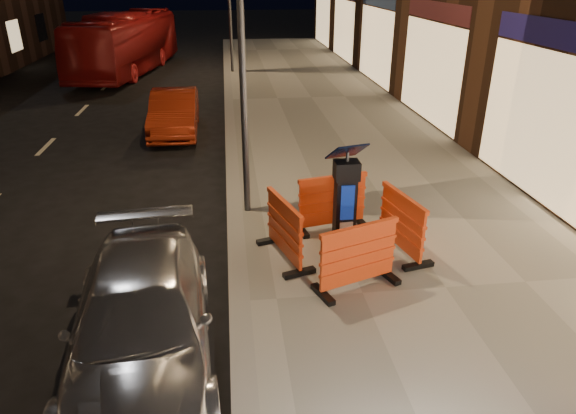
{
  "coord_description": "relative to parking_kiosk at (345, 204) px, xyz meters",
  "views": [
    {
      "loc": [
        -0.02,
        -5.99,
        4.36
      ],
      "look_at": [
        0.8,
        1.0,
        1.1
      ],
      "focal_mm": 32.0,
      "sensor_mm": 36.0,
      "label": 1
    }
  ],
  "objects": [
    {
      "name": "bus_doubledecker",
      "position": [
        -6.22,
        18.02,
        -1.05
      ],
      "size": [
        3.77,
        9.78,
        2.66
      ],
      "primitive_type": "imported",
      "rotation": [
        0.0,
        0.0,
        -0.16
      ],
      "color": "maroon",
      "rests_on": "ground"
    },
    {
      "name": "barrier_kerbside",
      "position": [
        -0.95,
        0.0,
        -0.4
      ],
      "size": [
        0.88,
        1.38,
        1.0
      ],
      "primitive_type": "cube",
      "rotation": [
        0.0,
        0.0,
        1.87
      ],
      "color": "red",
      "rests_on": "sidewalk"
    },
    {
      "name": "barrier_bldgside",
      "position": [
        0.95,
        0.0,
        -0.4
      ],
      "size": [
        0.8,
        1.37,
        1.0
      ],
      "primitive_type": "cube",
      "rotation": [
        0.0,
        0.0,
        1.8
      ],
      "color": "red",
      "rests_on": "sidewalk"
    },
    {
      "name": "barrier_back",
      "position": [
        0.0,
        0.95,
        -0.4
      ],
      "size": [
        1.36,
        0.78,
        1.0
      ],
      "primitive_type": "cube",
      "rotation": [
        0.0,
        0.0,
        0.21
      ],
      "color": "red",
      "rests_on": "sidewalk"
    },
    {
      "name": "sidewalk",
      "position": [
        1.29,
        -1.12,
        -0.97
      ],
      "size": [
        6.0,
        60.0,
        0.15
      ],
      "primitive_type": "cube",
      "color": "gray",
      "rests_on": "ground"
    },
    {
      "name": "car_silver",
      "position": [
        -2.88,
        -1.99,
        -1.05
      ],
      "size": [
        1.97,
        4.18,
        1.18
      ],
      "primitive_type": "imported",
      "rotation": [
        0.0,
        0.0,
        0.08
      ],
      "color": "#B6B6BB",
      "rests_on": "ground"
    },
    {
      "name": "kerb",
      "position": [
        -1.71,
        -1.12,
        -0.97
      ],
      "size": [
        0.3,
        60.0,
        0.15
      ],
      "primitive_type": "cube",
      "color": "slate",
      "rests_on": "ground"
    },
    {
      "name": "street_lamp_mid",
      "position": [
        -1.46,
        1.88,
        2.1
      ],
      "size": [
        0.12,
        0.12,
        6.0
      ],
      "primitive_type": "cylinder",
      "color": "#3F3F44",
      "rests_on": "sidewalk"
    },
    {
      "name": "street_lamp_far",
      "position": [
        -1.46,
        16.88,
        2.1
      ],
      "size": [
        0.12,
        0.12,
        6.0
      ],
      "primitive_type": "cylinder",
      "color": "#3F3F44",
      "rests_on": "sidewalk"
    },
    {
      "name": "parking_kiosk",
      "position": [
        0.0,
        0.0,
        0.0
      ],
      "size": [
        0.69,
        0.69,
        1.79
      ],
      "primitive_type": "cube",
      "rotation": [
        0.0,
        0.0,
        0.26
      ],
      "color": "black",
      "rests_on": "sidewalk"
    },
    {
      "name": "car_red",
      "position": [
        -3.29,
        7.82,
        -1.05
      ],
      "size": [
        1.34,
        3.7,
        1.21
      ],
      "primitive_type": "imported",
      "rotation": [
        0.0,
        0.0,
        0.02
      ],
      "color": "maroon",
      "rests_on": "ground"
    },
    {
      "name": "barrier_front",
      "position": [
        0.0,
        -0.95,
        -0.4
      ],
      "size": [
        1.38,
        0.93,
        1.0
      ],
      "primitive_type": "cube",
      "rotation": [
        0.0,
        0.0,
        0.35
      ],
      "color": "red",
      "rests_on": "sidewalk"
    },
    {
      "name": "ground_plane",
      "position": [
        -1.71,
        -1.12,
        -1.05
      ],
      "size": [
        120.0,
        120.0,
        0.0
      ],
      "primitive_type": "plane",
      "color": "black",
      "rests_on": "ground"
    }
  ]
}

